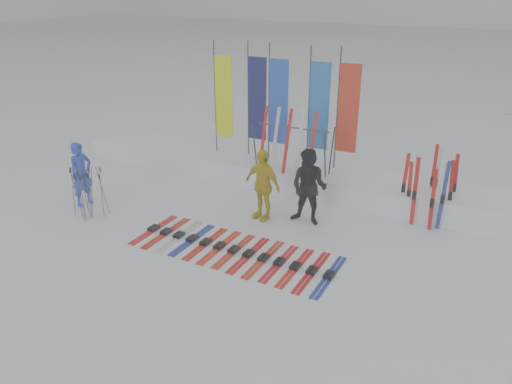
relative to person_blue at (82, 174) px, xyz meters
The scene contains 10 objects.
ground 4.57m from the person_blue, 12.11° to the right, with size 120.00×120.00×0.00m, color white.
snow_bank 5.74m from the person_blue, 39.75° to the left, with size 14.00×1.60×0.60m, color white.
person_blue is the anchor object (origin of this frame).
person_black 5.69m from the person_blue, 17.05° to the left, with size 0.88×0.69×1.81m, color black.
person_yellow 4.59m from the person_blue, 17.79° to the left, with size 1.01×0.42×1.73m, color #D7BF0E.
ski_row 4.68m from the person_blue, ahead, with size 4.43×1.70×0.07m.
pole_cluster 0.87m from the person_blue, 37.17° to the right, with size 0.82×0.71×1.25m.
feather_flags 5.55m from the person_blue, 46.07° to the left, with size 4.15×0.31×3.20m.
ski_rack 5.43m from the person_blue, 37.05° to the left, with size 2.04×0.80×1.23m.
upright_skis 8.53m from the person_blue, 22.23° to the left, with size 1.16×1.17×1.70m.
Camera 1 is at (4.90, -7.34, 5.30)m, focal length 35.00 mm.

